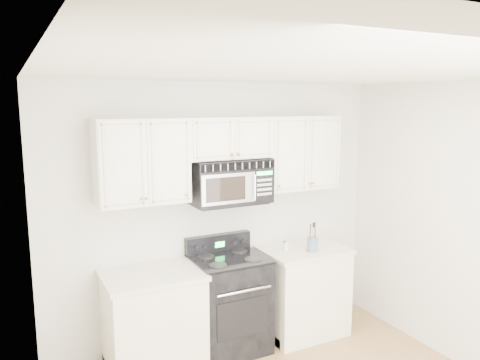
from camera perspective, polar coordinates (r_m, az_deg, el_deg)
room at (r=3.25m, az=10.57°, el=-10.53°), size 3.51×3.51×2.61m
base_cabinet_left at (r=4.46m, az=-10.48°, el=-17.02°), size 0.86×0.65×0.92m
base_cabinet_right at (r=5.09m, az=7.56°, el=-13.50°), size 0.86×0.65×0.92m
range at (r=4.70m, az=-1.35°, el=-14.67°), size 0.69×0.63×1.10m
upper_cabinets at (r=4.45m, az=-1.66°, el=3.37°), size 2.44×0.37×0.75m
microwave at (r=4.46m, az=-1.22°, el=-0.14°), size 0.76×0.43×0.42m
utensil_crock at (r=4.80m, az=8.84°, el=-7.73°), size 0.11×0.11×0.30m
shaker_salt at (r=4.80m, az=5.62°, el=-7.92°), size 0.04×0.04×0.11m
shaker_pepper at (r=4.81m, az=5.47°, el=-7.99°), size 0.04×0.04×0.09m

